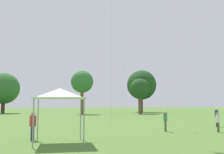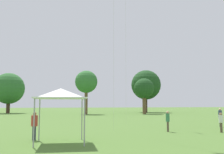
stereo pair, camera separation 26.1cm
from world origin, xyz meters
TOP-DOWN VIEW (x-y plane):
  - person_standing_1 at (10.07, 11.48)m, footprint 0.40×0.40m
  - person_standing_3 at (12.98, 15.60)m, footprint 0.48×0.48m
  - person_standing_4 at (-3.72, 10.43)m, footprint 0.48×0.48m
  - person_standing_5 at (6.34, 13.00)m, footprint 0.34×0.34m
  - canopy_tent at (-2.23, 8.77)m, footprint 3.03×3.03m
  - distant_tree_0 at (-12.42, 59.78)m, footprint 7.39×7.39m
  - distant_tree_1 at (21.71, 58.28)m, footprint 7.74×7.74m
  - distant_tree_2 at (4.78, 49.91)m, footprint 4.86×4.86m
  - distant_tree_3 at (17.46, 48.27)m, footprint 4.44×4.44m

SIDE VIEW (x-z plane):
  - person_standing_1 at x=10.07m, z-range 0.14..1.67m
  - person_standing_5 at x=6.34m, z-range 0.17..1.80m
  - person_standing_4 at x=-3.72m, z-range 0.15..1.86m
  - person_standing_3 at x=12.98m, z-range 0.18..1.98m
  - canopy_tent at x=-2.23m, z-range 1.22..4.30m
  - distant_tree_3 at x=17.46m, z-range 1.60..9.44m
  - distant_tree_0 at x=-12.42m, z-range 1.06..10.61m
  - distant_tree_2 at x=4.78m, z-range 2.19..11.60m
  - distant_tree_1 at x=21.71m, z-range 1.64..12.68m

